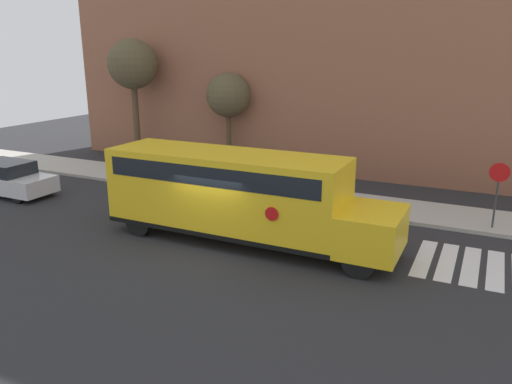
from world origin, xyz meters
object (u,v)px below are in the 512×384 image
(stop_sign, at_px, (498,187))
(tree_near_sidewalk, at_px, (133,66))
(school_bus, at_px, (236,192))
(tree_far_sidewalk, at_px, (228,96))
(parked_car, at_px, (8,179))

(stop_sign, relative_size, tree_near_sidewalk, 0.37)
(tree_near_sidewalk, bearing_deg, school_bus, -37.92)
(stop_sign, relative_size, tree_far_sidewalk, 0.49)
(parked_car, relative_size, tree_far_sidewalk, 0.81)
(school_bus, relative_size, stop_sign, 3.93)
(stop_sign, distance_m, tree_far_sidewalk, 14.63)
(school_bus, distance_m, tree_near_sidewalk, 14.80)
(school_bus, distance_m, stop_sign, 9.45)
(tree_near_sidewalk, height_order, tree_far_sidewalk, tree_near_sidewalk)
(parked_car, relative_size, stop_sign, 1.65)
(tree_near_sidewalk, distance_m, tree_far_sidewalk, 5.99)
(tree_near_sidewalk, relative_size, tree_far_sidewalk, 1.34)
(tree_far_sidewalk, bearing_deg, stop_sign, -19.16)
(parked_car, distance_m, tree_near_sidewalk, 9.59)
(parked_car, height_order, tree_near_sidewalk, tree_near_sidewalk)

